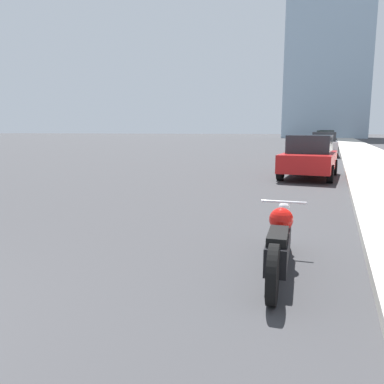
% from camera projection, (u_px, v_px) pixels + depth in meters
% --- Properties ---
extents(sidewalk, '(3.39, 240.00, 0.15)m').
position_uv_depth(sidewalk, '(357.00, 148.00, 36.92)').
color(sidewalk, '#B2ADA3').
rests_on(sidewalk, ground_plane).
extents(motorcycle, '(0.62, 2.40, 0.76)m').
position_uv_depth(motorcycle, '(279.00, 242.00, 4.59)').
color(motorcycle, black).
rests_on(motorcycle, ground_plane).
extents(parked_car_red, '(1.99, 3.99, 1.56)m').
position_uv_depth(parked_car_red, '(309.00, 157.00, 13.73)').
color(parked_car_red, red).
rests_on(parked_car_red, ground_plane).
extents(parked_car_silver, '(1.94, 4.61, 1.63)m').
position_uv_depth(parked_car_silver, '(324.00, 144.00, 25.69)').
color(parked_car_silver, '#BCBCC1').
rests_on(parked_car_silver, ground_plane).
extents(parked_car_green, '(2.01, 3.90, 1.75)m').
position_uv_depth(parked_car_green, '(325.00, 140.00, 36.83)').
color(parked_car_green, '#1E6B33').
rests_on(parked_car_green, ground_plane).
extents(parked_car_black, '(2.09, 4.22, 1.80)m').
position_uv_depth(parked_car_black, '(326.00, 137.00, 47.41)').
color(parked_car_black, black).
rests_on(parked_car_black, ground_plane).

